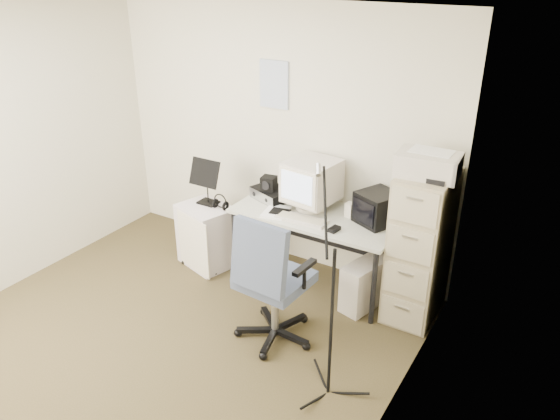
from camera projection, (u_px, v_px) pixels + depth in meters
The scene contains 22 objects.
floor at pixel (160, 346), 4.37m from camera, with size 3.60×3.60×0.01m, color #363218.
ceiling at pixel (121, 16), 3.30m from camera, with size 3.60×3.60×0.01m, color white.
wall_back at pixel (277, 137), 5.23m from camera, with size 3.60×0.02×2.50m, color beige.
wall_right at pixel (385, 274), 2.99m from camera, with size 0.02×3.60×2.50m, color beige.
wall_calendar at pixel (274, 84), 5.01m from camera, with size 0.30×0.02×0.44m, color white.
filing_cabinet at pixel (420, 247), 4.50m from camera, with size 0.40×0.60×1.30m, color gray.
printer at pixel (428, 165), 4.14m from camera, with size 0.47×0.32×0.18m, color beige.
desk at pixel (315, 249), 5.04m from camera, with size 1.50×0.70×0.73m, color #9E9E95.
crt_monitor at pixel (312, 185), 4.90m from camera, with size 0.41×0.43×0.46m, color beige.
crt_tv at pixel (378, 208), 4.67m from camera, with size 0.30×0.32×0.28m, color black.
desk_speaker at pixel (350, 210), 4.80m from camera, with size 0.07×0.07×0.13m, color beige.
keyboard at pixel (301, 220), 4.75m from camera, with size 0.46×0.16×0.03m, color beige.
mouse at pixel (334, 229), 4.58m from camera, with size 0.06×0.11×0.03m, color black.
radio_receiver at pixel (272, 194), 5.16m from camera, with size 0.36×0.26×0.10m, color black.
radio_speaker at pixel (269, 183), 5.09m from camera, with size 0.13×0.12×0.13m, color black.
papers at pixel (276, 212), 4.90m from camera, with size 0.21×0.28×0.02m, color white.
pc_tower at pixel (365, 284), 4.77m from camera, with size 0.21×0.47×0.44m, color beige.
office_chair at pixel (275, 277), 4.24m from camera, with size 0.65×0.65×1.13m, color #36404F.
side_cart at pixel (207, 235), 5.40m from camera, with size 0.51×0.40×0.63m, color silver.
music_stand at pixel (207, 181), 5.24m from camera, with size 0.32×0.17×0.47m, color black.
headphones at pixel (220, 204), 5.21m from camera, with size 0.16×0.16×0.03m, color black.
mic_stand at pixel (332, 303), 3.58m from camera, with size 0.02×0.02×1.53m, color black.
Camera 1 is at (2.63, -2.48, 2.85)m, focal length 35.00 mm.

